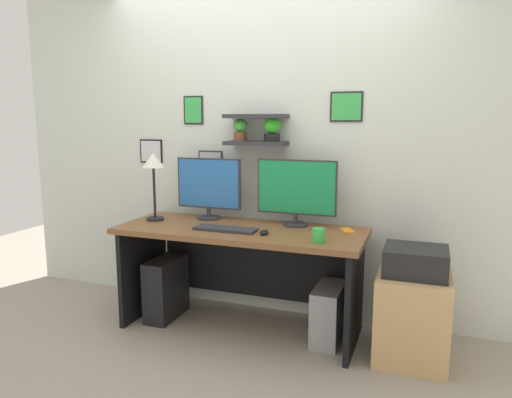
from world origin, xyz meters
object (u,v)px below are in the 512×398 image
(desk, at_px, (243,254))
(computer_mouse, at_px, (264,232))
(computer_tower_right, at_px, (328,314))
(monitor_right, at_px, (296,190))
(keyboard, at_px, (225,229))
(computer_tower_left, at_px, (166,288))
(desk_lamp, at_px, (153,167))
(drawer_cabinet, at_px, (412,316))
(cell_phone, at_px, (347,230))
(printer, at_px, (416,261))
(coffee_mug, at_px, (319,235))
(monitor_left, at_px, (209,187))

(desk, relative_size, computer_mouse, 19.42)
(desk, height_order, computer_tower_right, desk)
(monitor_right, bearing_deg, computer_tower_right, -33.01)
(keyboard, height_order, computer_mouse, computer_mouse)
(computer_tower_left, bearing_deg, keyboard, -9.84)
(monitor_right, distance_m, desk_lamp, 1.08)
(drawer_cabinet, height_order, computer_tower_left, drawer_cabinet)
(desk, relative_size, monitor_right, 3.00)
(cell_phone, xyz_separation_m, drawer_cabinet, (0.46, -0.19, -0.48))
(desk_lamp, distance_m, printer, 1.96)
(keyboard, distance_m, coffee_mug, 0.68)
(monitor_left, xyz_separation_m, monitor_right, (0.69, 0.00, 0.01))
(monitor_left, xyz_separation_m, cell_phone, (1.07, -0.05, -0.25))
(keyboard, bearing_deg, coffee_mug, -8.21)
(monitor_right, xyz_separation_m, drawer_cabinet, (0.83, -0.24, -0.73))
(monitor_right, bearing_deg, cell_phone, -7.72)
(keyboard, bearing_deg, computer_mouse, -3.47)
(coffee_mug, distance_m, computer_tower_left, 1.36)
(printer, distance_m, computer_tower_right, 0.71)
(desk, bearing_deg, computer_tower_right, -2.44)
(monitor_right, bearing_deg, printer, -16.07)
(monitor_left, height_order, cell_phone, monitor_left)
(coffee_mug, bearing_deg, desk, 157.00)
(keyboard, bearing_deg, computer_tower_left, 170.16)
(desk, bearing_deg, keyboard, -113.54)
(desk, distance_m, computer_tower_left, 0.69)
(monitor_right, distance_m, computer_tower_right, 0.88)
(printer, relative_size, computer_tower_right, 0.95)
(desk, height_order, desk_lamp, desk_lamp)
(computer_tower_right, bearing_deg, cell_phone, 56.84)
(monitor_right, bearing_deg, coffee_mug, -58.21)
(coffee_mug, xyz_separation_m, computer_tower_right, (0.03, 0.23, -0.60))
(keyboard, xyz_separation_m, computer_tower_right, (0.71, 0.13, -0.57))
(monitor_right, bearing_deg, computer_mouse, -110.46)
(monitor_left, bearing_deg, computer_tower_right, -10.82)
(computer_tower_left, bearing_deg, printer, -0.44)
(monitor_left, distance_m, printer, 1.59)
(desk, bearing_deg, computer_mouse, -38.79)
(computer_mouse, xyz_separation_m, cell_phone, (0.51, 0.29, -0.01))
(monitor_left, xyz_separation_m, drawer_cabinet, (1.53, -0.24, -0.72))
(monitor_left, xyz_separation_m, computer_tower_left, (-0.27, -0.23, -0.77))
(computer_tower_left, bearing_deg, drawer_cabinet, -0.44)
(monitor_right, relative_size, coffee_mug, 6.48)
(keyboard, distance_m, printer, 1.26)
(cell_phone, height_order, coffee_mug, coffee_mug)
(coffee_mug, relative_size, computer_tower_left, 0.19)
(desk, bearing_deg, printer, -3.85)
(computer_mouse, relative_size, computer_tower_right, 0.22)
(computer_tower_left, bearing_deg, cell_phone, 7.46)
(computer_mouse, distance_m, desk_lamp, 1.02)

